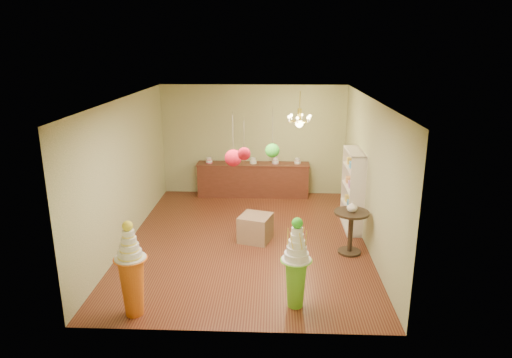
{
  "coord_description": "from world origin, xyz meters",
  "views": [
    {
      "loc": [
        0.56,
        -8.98,
        4.04
      ],
      "look_at": [
        0.2,
        0.0,
        1.36
      ],
      "focal_mm": 32.0,
      "sensor_mm": 36.0,
      "label": 1
    }
  ],
  "objects_px": {
    "pedestal_green": "(296,271)",
    "round_table": "(351,226)",
    "sideboard": "(253,179)",
    "pedestal_orange": "(132,278)"
  },
  "relations": [
    {
      "from": "pedestal_orange",
      "to": "sideboard",
      "type": "relative_size",
      "value": 0.51
    },
    {
      "from": "pedestal_green",
      "to": "round_table",
      "type": "distance_m",
      "value": 2.3
    },
    {
      "from": "pedestal_green",
      "to": "sideboard",
      "type": "bearing_deg",
      "value": 99.6
    },
    {
      "from": "pedestal_green",
      "to": "round_table",
      "type": "xyz_separation_m",
      "value": [
        1.17,
        1.98,
        -0.05
      ]
    },
    {
      "from": "pedestal_orange",
      "to": "round_table",
      "type": "bearing_deg",
      "value": 32.12
    },
    {
      "from": "sideboard",
      "to": "round_table",
      "type": "bearing_deg",
      "value": -59.13
    },
    {
      "from": "pedestal_green",
      "to": "sideboard",
      "type": "xyz_separation_m",
      "value": [
        -0.93,
        5.49,
        -0.14
      ]
    },
    {
      "from": "pedestal_orange",
      "to": "round_table",
      "type": "distance_m",
      "value": 4.34
    },
    {
      "from": "pedestal_green",
      "to": "pedestal_orange",
      "type": "distance_m",
      "value": 2.52
    },
    {
      "from": "pedestal_green",
      "to": "pedestal_orange",
      "type": "height_order",
      "value": "pedestal_orange"
    }
  ]
}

